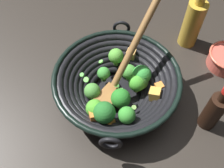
# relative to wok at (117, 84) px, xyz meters

# --- Properties ---
(ground_plane) EXTENTS (4.00, 4.00, 0.00)m
(ground_plane) POSITION_rel_wok_xyz_m (-0.00, 0.00, -0.06)
(ground_plane) COLOR #28231E
(wok) EXTENTS (0.35, 0.39, 0.28)m
(wok) POSITION_rel_wok_xyz_m (0.00, 0.00, 0.00)
(wok) COLOR black
(wok) RESTS_ON ground
(soy_sauce_bottle) EXTENTS (0.05, 0.05, 0.17)m
(soy_sauce_bottle) POSITION_rel_wok_xyz_m (0.26, 0.02, 0.00)
(soy_sauce_bottle) COLOR black
(soy_sauce_bottle) RESTS_ON ground
(cooking_oil_bottle) EXTENTS (0.06, 0.06, 0.21)m
(cooking_oil_bottle) POSITION_rel_wok_xyz_m (0.13, 0.29, 0.02)
(cooking_oil_bottle) COLOR gold
(cooking_oil_bottle) RESTS_ON ground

